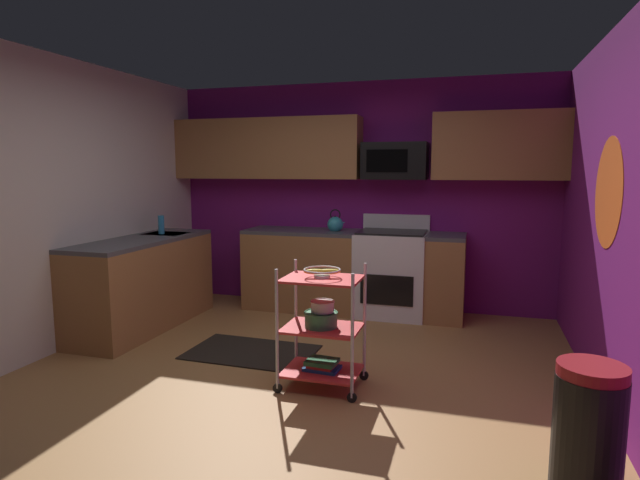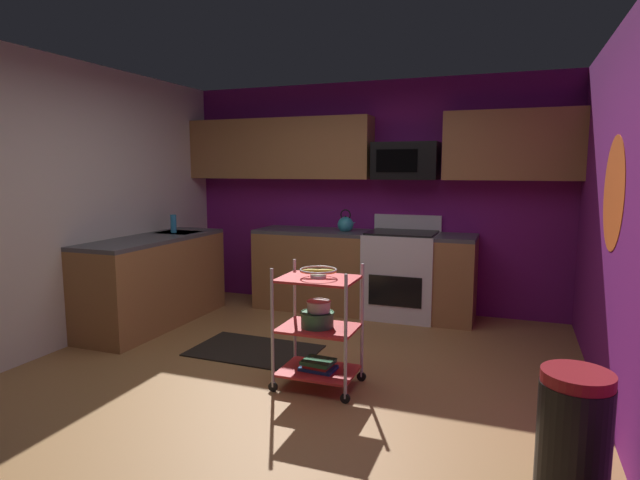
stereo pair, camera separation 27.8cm
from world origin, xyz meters
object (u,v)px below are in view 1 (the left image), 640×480
at_px(microwave, 395,161).
at_px(kettle, 335,224).
at_px(mixing_bowl_small, 322,306).
at_px(dish_soap_bottle, 161,225).
at_px(trash_can, 588,429).
at_px(oven_range, 392,272).
at_px(fruit_bowl, 322,271).
at_px(book_stack, 322,365).
at_px(mixing_bowl_large, 321,319).
at_px(rolling_cart, 322,328).

xyz_separation_m(microwave, kettle, (-0.65, -0.11, -0.70)).
relative_size(microwave, mixing_bowl_small, 3.85).
bearing_deg(kettle, dish_soap_bottle, -154.76).
bearing_deg(trash_can, oven_range, 116.32).
bearing_deg(trash_can, fruit_bowl, 152.87).
height_order(book_stack, trash_can, trash_can).
bearing_deg(oven_range, mixing_bowl_small, -95.05).
distance_m(microwave, trash_can, 3.63).
bearing_deg(microwave, dish_soap_bottle, -158.76).
bearing_deg(book_stack, trash_can, -27.13).
relative_size(mixing_bowl_large, kettle, 0.95).
bearing_deg(rolling_cart, oven_range, 84.88).
bearing_deg(microwave, fruit_bowl, -94.87).
distance_m(oven_range, rolling_cart, 2.10).
relative_size(mixing_bowl_large, trash_can, 0.38).
distance_m(fruit_bowl, mixing_bowl_large, 0.36).
xyz_separation_m(rolling_cart, trash_can, (1.64, -0.84, -0.13)).
relative_size(mixing_bowl_small, kettle, 0.69).
bearing_deg(dish_soap_bottle, mixing_bowl_small, -30.27).
bearing_deg(fruit_bowl, book_stack, -3.58).
relative_size(rolling_cart, dish_soap_bottle, 4.57).
xyz_separation_m(rolling_cart, kettle, (-0.46, 2.09, 0.54)).
bearing_deg(dish_soap_bottle, mixing_bowl_large, -30.41).
height_order(book_stack, kettle, kettle).
height_order(kettle, trash_can, kettle).
relative_size(oven_range, kettle, 4.17).
bearing_deg(kettle, mixing_bowl_large, -77.81).
xyz_separation_m(fruit_bowl, trash_can, (1.64, -0.84, -0.55)).
xyz_separation_m(mixing_bowl_small, kettle, (-0.46, 2.08, 0.38)).
height_order(rolling_cart, dish_soap_bottle, dish_soap_bottle).
distance_m(mixing_bowl_small, dish_soap_bottle, 2.56).
bearing_deg(dish_soap_bottle, microwave, 21.24).
xyz_separation_m(fruit_bowl, dish_soap_bottle, (-2.18, 1.27, 0.14)).
height_order(rolling_cart, fruit_bowl, rolling_cart).
bearing_deg(microwave, mixing_bowl_small, -94.80).
bearing_deg(dish_soap_bottle, rolling_cart, -30.32).
xyz_separation_m(oven_range, mixing_bowl_small, (-0.18, -2.09, 0.14)).
bearing_deg(kettle, fruit_bowl, -77.60).
xyz_separation_m(oven_range, book_stack, (-0.19, -2.09, -0.31)).
relative_size(microwave, book_stack, 2.59).
relative_size(kettle, trash_can, 0.40).
height_order(oven_range, trash_can, oven_range).
bearing_deg(kettle, microwave, 9.54).
xyz_separation_m(mixing_bowl_large, kettle, (-0.45, 2.09, 0.48)).
relative_size(dish_soap_bottle, trash_can, 0.30).
height_order(fruit_bowl, trash_can, fruit_bowl).
bearing_deg(kettle, mixing_bowl_small, -77.52).
bearing_deg(trash_can, rolling_cart, 152.87).
distance_m(oven_range, book_stack, 2.12).
height_order(oven_range, fruit_bowl, oven_range).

